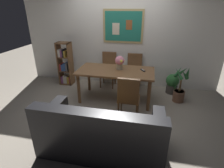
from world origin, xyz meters
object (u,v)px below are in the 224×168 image
dining_chair_far_right (134,68)px  potted_palm (180,88)px  tv_remote (143,70)px  dining_chair_far_left (109,66)px  dining_chair_near_right (129,96)px  leather_couch (101,134)px  potted_ivy (172,83)px  flower_vase (120,62)px  dining_table (116,74)px  bookshelf (65,66)px

dining_chair_far_right → potted_palm: bearing=-26.6°
tv_remote → dining_chair_far_left: bearing=143.4°
dining_chair_near_right → tv_remote: (0.20, 0.88, 0.20)m
leather_couch → potted_palm: (1.35, 1.86, 0.01)m
potted_ivy → potted_palm: 0.44m
potted_palm → tv_remote: size_ratio=5.58×
dining_chair_near_right → flower_vase: bearing=110.3°
potted_palm → tv_remote: (-0.85, -0.13, 0.42)m
dining_table → potted_ivy: dining_table is taller
leather_couch → potted_ivy: bearing=61.5°
leather_couch → potted_ivy: (1.23, 2.27, -0.05)m
dining_chair_near_right → potted_ivy: dining_chair_near_right is taller
bookshelf → dining_table: bearing=-22.3°
dining_chair_far_right → leather_couch: 2.43m
dining_chair_far_left → dining_chair_far_right: (0.69, -0.02, 0.00)m
potted_ivy → potted_palm: (0.12, -0.41, 0.06)m
tv_remote → bookshelf: bearing=165.8°
potted_ivy → tv_remote: bearing=-143.7°
bookshelf → flower_vase: (1.61, -0.55, 0.39)m
bookshelf → tv_remote: bookshelf is taller
dining_chair_far_right → leather_couch: bearing=-95.9°
leather_couch → dining_chair_far_right: bearing=84.1°
leather_couch → bookshelf: size_ratio=1.54×
dining_chair_far_left → potted_palm: dining_chair_far_left is taller
flower_vase → tv_remote: flower_vase is taller
dining_chair_far_left → potted_palm: bearing=-17.7°
dining_table → leather_couch: (0.10, -1.64, -0.33)m
dining_chair_far_left → tv_remote: bearing=-36.6°
potted_palm → tv_remote: 0.96m
dining_chair_near_right → leather_couch: size_ratio=0.51×
dining_chair_near_right → bookshelf: size_ratio=0.78×
bookshelf → potted_ivy: bearing=0.1°
leather_couch → flower_vase: bearing=90.8°
potted_ivy → flower_vase: (-1.26, -0.55, 0.65)m
dining_table → tv_remote: tv_remote is taller
dining_chair_far_right → leather_couch: size_ratio=0.51×
potted_palm → dining_table: bearing=-171.5°
dining_chair_near_right → tv_remote: dining_chair_near_right is taller
potted_palm → tv_remote: bearing=-171.6°
potted_ivy → flower_vase: bearing=-156.3°
dining_chair_far_right → flower_vase: 0.83m
dining_chair_far_left → potted_ivy: bearing=-5.4°
dining_table → dining_chair_far_right: bearing=65.8°
bookshelf → potted_palm: size_ratio=1.34×
dining_table → dining_chair_far_left: dining_chair_far_left is taller
dining_table → tv_remote: 0.61m
dining_chair_far_right → bookshelf: bearing=-175.7°
dining_table → dining_chair_far_right: (0.35, 0.77, -0.10)m
dining_table → potted_ivy: bearing=25.4°
dining_table → potted_ivy: size_ratio=3.09×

